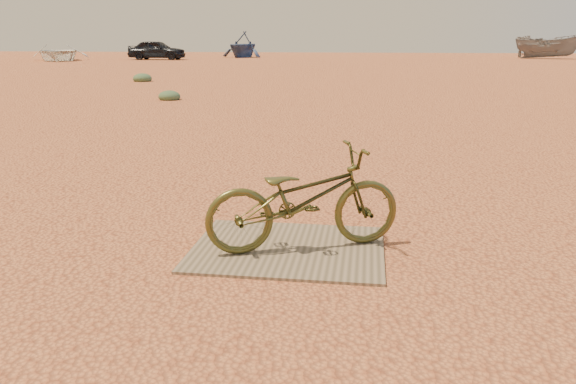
# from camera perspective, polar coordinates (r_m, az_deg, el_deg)

# --- Properties ---
(ground) EXTENTS (120.00, 120.00, 0.00)m
(ground) POSITION_cam_1_polar(r_m,az_deg,el_deg) (4.82, 5.79, -3.79)
(ground) COLOR #CF7848
(ground) RESTS_ON ground
(plywood_board) EXTENTS (1.46, 1.16, 0.02)m
(plywood_board) POSITION_cam_1_polar(r_m,az_deg,el_deg) (4.34, 0.00, -5.76)
(plywood_board) COLOR #816C54
(plywood_board) RESTS_ON ground
(bicycle) EXTENTS (1.58, 1.04, 0.79)m
(bicycle) POSITION_cam_1_polar(r_m,az_deg,el_deg) (4.21, 1.64, -0.67)
(bicycle) COLOR #4B4A20
(bicycle) RESTS_ON plywood_board
(car) EXTENTS (4.18, 1.69, 1.42)m
(car) POSITION_cam_1_polar(r_m,az_deg,el_deg) (44.24, -13.18, 13.88)
(car) COLOR black
(car) RESTS_ON ground
(boat_near_left) EXTENTS (5.79, 6.61, 1.14)m
(boat_near_left) POSITION_cam_1_polar(r_m,az_deg,el_deg) (44.36, -22.38, 12.97)
(boat_near_left) COLOR silver
(boat_near_left) RESTS_ON ground
(boat_far_left) EXTENTS (4.58, 4.93, 2.13)m
(boat_far_left) POSITION_cam_1_polar(r_m,az_deg,el_deg) (48.21, -4.60, 14.73)
(boat_far_left) COLOR #344973
(boat_far_left) RESTS_ON ground
(boat_mid_right) EXTENTS (5.16, 3.37, 1.87)m
(boat_mid_right) POSITION_cam_1_polar(r_m,az_deg,el_deg) (49.44, 24.88, 13.27)
(boat_mid_right) COLOR slate
(boat_mid_right) RESTS_ON ground
(kale_a) EXTENTS (0.57, 0.57, 0.32)m
(kale_a) POSITION_cam_1_polar(r_m,az_deg,el_deg) (15.33, -11.94, 9.15)
(kale_a) COLOR #4F6844
(kale_a) RESTS_ON ground
(kale_c) EXTENTS (0.70, 0.70, 0.39)m
(kale_c) POSITION_cam_1_polar(r_m,az_deg,el_deg) (22.14, -14.56, 10.82)
(kale_c) COLOR #4F6844
(kale_c) RESTS_ON ground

